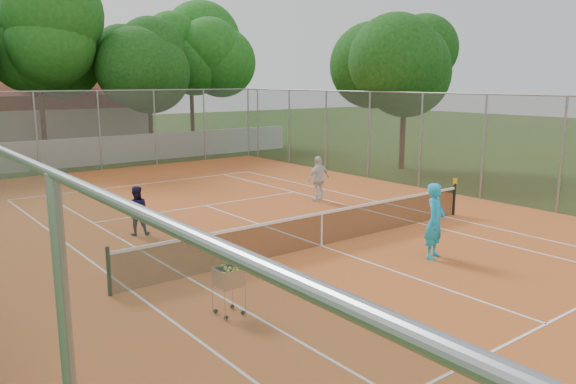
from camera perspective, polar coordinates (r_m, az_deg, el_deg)
ground at (r=15.56m, az=3.40°, el=-5.56°), size 120.00×120.00×0.00m
court_pad at (r=15.55m, az=3.40°, el=-5.52°), size 18.00×34.00×0.02m
court_lines at (r=15.55m, az=3.40°, el=-5.48°), size 10.98×23.78×0.01m
tennis_net at (r=15.42m, az=3.42°, el=-3.74°), size 11.88×0.10×0.98m
perimeter_fence at (r=15.10m, az=3.49°, el=1.73°), size 18.00×34.00×4.00m
boundary_wall at (r=31.97m, az=-19.65°, el=3.88°), size 26.00×0.30×1.50m
clubhouse at (r=41.01m, az=-26.92°, el=6.85°), size 16.40×9.00×4.40m
tropical_trees at (r=34.61m, az=-21.72°, el=11.32°), size 29.00×19.00×10.00m
player_near at (r=14.75m, az=14.72°, el=-2.86°), size 0.82×0.68×1.94m
player_far_left at (r=17.02m, az=-15.14°, el=-1.85°), size 0.87×0.79×1.46m
player_far_right at (r=21.08m, az=3.13°, el=1.36°), size 1.02×0.45×1.71m
ball_hopper at (r=11.04m, az=-6.05°, el=-9.80°), size 0.64×0.64×1.04m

